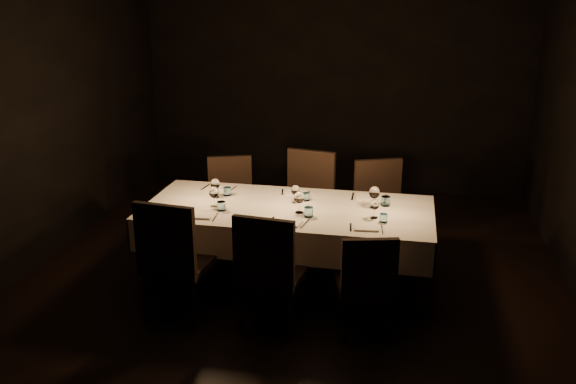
% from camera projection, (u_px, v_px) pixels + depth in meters
% --- Properties ---
extents(room, '(5.01, 6.01, 3.01)m').
position_uv_depth(room, '(288.00, 124.00, 5.11)').
color(room, black).
rests_on(room, ground).
extents(dining_table, '(2.52, 1.12, 0.76)m').
position_uv_depth(dining_table, '(288.00, 215.00, 5.37)').
color(dining_table, black).
rests_on(dining_table, ground).
extents(chair_near_left, '(0.55, 0.55, 1.05)m').
position_uv_depth(chair_near_left, '(175.00, 256.00, 4.82)').
color(chair_near_left, black).
rests_on(chair_near_left, ground).
extents(place_setting_near_left, '(0.34, 0.41, 0.19)m').
position_uv_depth(place_setting_near_left, '(211.00, 203.00, 5.24)').
color(place_setting_near_left, white).
rests_on(place_setting_near_left, dining_table).
extents(chair_near_center, '(0.53, 0.53, 1.00)m').
position_uv_depth(chair_near_center, '(269.00, 268.00, 4.68)').
color(chair_near_center, black).
rests_on(chair_near_center, ground).
extents(place_setting_near_center, '(0.36, 0.41, 0.19)m').
position_uv_depth(place_setting_near_center, '(298.00, 208.00, 5.09)').
color(place_setting_near_center, white).
rests_on(place_setting_near_center, dining_table).
extents(chair_near_right, '(0.50, 0.50, 0.87)m').
position_uv_depth(chair_near_right, '(367.00, 281.00, 4.60)').
color(chair_near_right, black).
rests_on(chair_near_right, ground).
extents(place_setting_near_right, '(0.30, 0.39, 0.16)m').
position_uv_depth(place_setting_near_right, '(374.00, 215.00, 4.98)').
color(place_setting_near_right, white).
rests_on(place_setting_near_right, dining_table).
extents(chair_far_left, '(0.58, 0.58, 0.94)m').
position_uv_depth(chair_far_left, '(231.00, 198.00, 6.30)').
color(chair_far_left, black).
rests_on(chair_far_left, ground).
extents(place_setting_far_left, '(0.33, 0.40, 0.18)m').
position_uv_depth(place_setting_far_left, '(219.00, 187.00, 5.65)').
color(place_setting_far_left, white).
rests_on(place_setting_far_left, dining_table).
extents(chair_far_center, '(0.59, 0.59, 1.05)m').
position_uv_depth(chair_far_center, '(306.00, 199.00, 6.12)').
color(chair_far_center, black).
rests_on(chair_far_center, ground).
extents(place_setting_far_center, '(0.31, 0.39, 0.17)m').
position_uv_depth(place_setting_far_center, '(298.00, 193.00, 5.51)').
color(place_setting_far_center, white).
rests_on(place_setting_far_center, dining_table).
extents(chair_far_right, '(0.62, 0.62, 1.00)m').
position_uv_depth(chair_far_right, '(381.00, 207.00, 5.98)').
color(chair_far_right, black).
rests_on(chair_far_right, ground).
extents(place_setting_far_right, '(0.36, 0.42, 0.20)m').
position_uv_depth(place_setting_far_right, '(375.00, 196.00, 5.38)').
color(place_setting_far_right, white).
rests_on(place_setting_far_right, dining_table).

